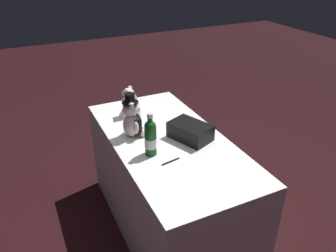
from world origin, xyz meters
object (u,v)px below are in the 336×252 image
teddy_bear_groom (133,119)px  teddy_bear_bride (131,104)px  signing_pen (170,162)px  champagne_bottle (151,137)px  gift_case_black (190,131)px

teddy_bear_groom → teddy_bear_bride: bearing=-17.6°
signing_pen → teddy_bear_bride: bearing=-0.6°
teddy_bear_groom → signing_pen: (-0.40, -0.09, -0.12)m
champagne_bottle → gift_case_black: size_ratio=0.88×
signing_pen → gift_case_black: (0.20, -0.25, 0.05)m
teddy_bear_groom → gift_case_black: bearing=-121.7°
teddy_bear_groom → gift_case_black: size_ratio=0.97×
champagne_bottle → signing_pen: (-0.13, -0.07, -0.12)m
champagne_bottle → gift_case_black: champagne_bottle is taller
teddy_bear_bride → gift_case_black: size_ratio=0.71×
signing_pen → gift_case_black: gift_case_black is taller
champagne_bottle → gift_case_black: 0.33m
signing_pen → gift_case_black: 0.32m
teddy_bear_groom → gift_case_black: (-0.21, -0.33, -0.07)m
teddy_bear_bride → signing_pen: size_ratio=1.72×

